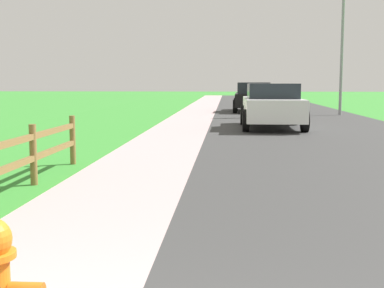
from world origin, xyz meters
TOP-DOWN VIEW (x-y plane):
  - ground_plane at (0.00, 25.00)m, footprint 120.00×120.00m
  - road_asphalt at (3.50, 27.00)m, footprint 7.00×66.00m
  - curb_concrete at (-3.00, 27.00)m, footprint 6.00×66.00m
  - grass_verge at (-4.50, 27.00)m, footprint 5.00×66.00m
  - parked_suv_white at (2.18, 16.45)m, footprint 2.10×4.52m
  - parked_car_black at (2.02, 26.60)m, footprint 2.23×4.87m
  - street_lamp at (6.15, 23.84)m, footprint 1.17×0.20m

SIDE VIEW (x-z plane):
  - ground_plane at x=0.00m, z-range 0.00..0.00m
  - road_asphalt at x=3.50m, z-range 0.00..0.01m
  - curb_concrete at x=-3.00m, z-range 0.00..0.01m
  - grass_verge at x=-4.50m, z-range 0.00..0.01m
  - parked_car_black at x=2.02m, z-range 0.00..1.56m
  - parked_suv_white at x=2.18m, z-range 0.01..1.56m
  - street_lamp at x=6.15m, z-range 0.62..8.07m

